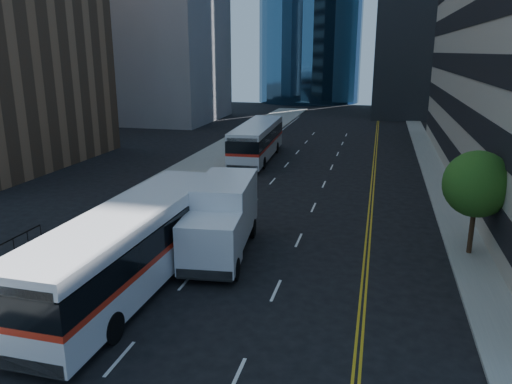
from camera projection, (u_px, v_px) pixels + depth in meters
ground at (253, 312)px, 19.31m from camera, size 160.00×160.00×0.00m
sidewalk_west at (208, 162)px, 45.07m from camera, size 5.00×90.00×0.15m
sidewalk_east at (435, 175)px, 40.56m from camera, size 2.00×90.00×0.15m
street_tree at (477, 184)px, 23.71m from camera, size 3.20×3.20×5.10m
bus_front at (132, 245)px, 20.89m from camera, size 3.19×13.62×3.50m
bus_rear at (257, 140)px, 46.17m from camera, size 3.41×12.98×3.32m
box_truck at (222, 217)px, 24.45m from camera, size 3.34×7.69×3.57m
trash_can at (29, 291)px, 19.76m from camera, size 0.73×0.73×0.85m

